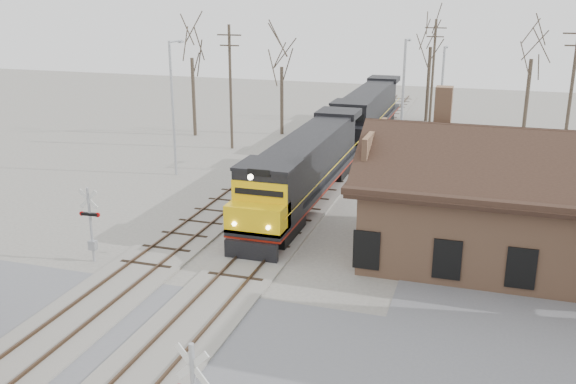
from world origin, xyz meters
TOP-DOWN VIEW (x-y plane):
  - ground at (0.00, 0.00)m, footprint 140.00×140.00m
  - road at (0.00, 0.00)m, footprint 60.00×9.00m
  - track_main at (0.00, 15.00)m, footprint 3.40×90.00m
  - track_siding at (-4.50, 15.00)m, footprint 3.40×90.00m
  - depot at (11.99, 12.00)m, footprint 15.20×9.31m
  - locomotive_lead at (0.00, 16.95)m, footprint 2.85×19.12m
  - locomotive_trailing at (0.00, 36.34)m, footprint 2.85×19.12m
  - crossbuck_far at (-7.14, 5.78)m, footprint 1.05×0.27m
  - streetlight_a at (-10.37, 20.73)m, footprint 0.25×2.04m
  - streetlight_b at (4.56, 24.97)m, footprint 0.25×2.04m
  - streetlight_c at (6.54, 32.17)m, footprint 0.25×2.04m
  - utility_pole_a at (-9.65, 29.10)m, footprint 2.00×0.24m
  - utility_pole_b at (4.70, 44.53)m, footprint 2.00×0.24m
  - utility_pole_c at (15.41, 29.83)m, footprint 2.00×0.24m
  - tree_a at (-14.68, 32.72)m, footprint 4.53×4.53m
  - tree_b at (-7.48, 35.57)m, footprint 3.98×3.98m
  - tree_c at (4.23, 45.67)m, footprint 4.78×4.78m
  - tree_d at (13.08, 39.16)m, footprint 4.62×4.62m

SIDE VIEW (x-z plane):
  - ground at x=0.00m, z-range 0.00..0.00m
  - road at x=0.00m, z-range 0.00..0.03m
  - track_main at x=0.00m, z-range -0.05..0.19m
  - track_siding at x=-4.50m, z-range -0.05..0.19m
  - crossbuck_far at x=-7.14m, z-range -0.09..3.57m
  - locomotive_trailing at x=0.00m, z-range 0.22..4.23m
  - locomotive_lead at x=0.00m, z-range 0.11..4.35m
  - depot at x=11.99m, z-range -1.54..6.36m
  - streetlight_c at x=6.54m, z-range 0.53..8.86m
  - streetlight_a at x=-10.37m, z-range 0.54..9.70m
  - utility_pole_b at x=4.70m, z-range 0.22..10.04m
  - utility_pole_a at x=-9.65m, z-range 0.22..10.06m
  - streetlight_b at x=4.56m, z-range 0.54..9.85m
  - utility_pole_c at x=15.41m, z-range 0.23..10.59m
  - tree_b at x=-7.48m, z-range 2.06..11.80m
  - tree_a at x=-14.68m, z-range 2.35..13.45m
  - tree_d at x=13.08m, z-range 2.40..13.71m
  - tree_c at x=4.23m, z-range 2.49..14.21m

